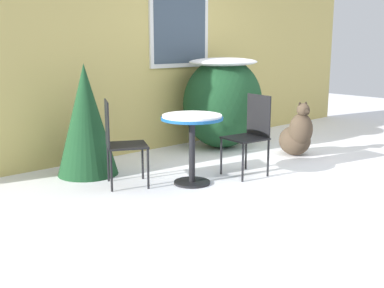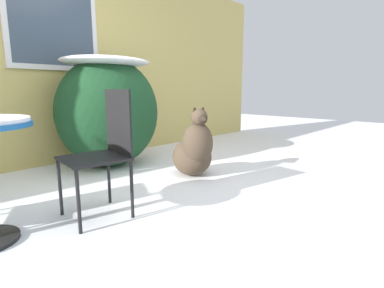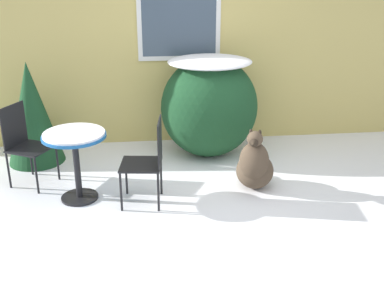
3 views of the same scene
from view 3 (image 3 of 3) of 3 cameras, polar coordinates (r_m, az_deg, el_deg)
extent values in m
plane|color=white|center=(4.91, 0.77, -8.55)|extent=(16.00, 16.00, 0.00)
cube|color=tan|center=(6.54, -1.56, 11.51)|extent=(8.00, 0.06, 2.65)
cube|color=silver|center=(6.43, -1.54, 15.32)|extent=(1.09, 0.04, 1.24)
cube|color=#3D4C5B|center=(6.42, -1.52, 15.31)|extent=(0.97, 0.01, 1.12)
ellipsoid|color=#194223|center=(6.15, 2.06, 4.35)|extent=(1.23, 1.03, 1.29)
ellipsoid|color=white|center=(6.00, 2.14, 9.72)|extent=(1.05, 0.88, 0.12)
cone|color=#194223|center=(6.26, -18.45, 3.50)|extent=(0.70, 0.70, 1.28)
cylinder|color=black|center=(5.38, -13.15, -6.15)|extent=(0.40, 0.40, 0.03)
cylinder|color=black|center=(5.23, -13.47, -2.73)|extent=(0.07, 0.07, 0.68)
cylinder|color=#195699|center=(5.10, -13.81, 0.92)|extent=(0.66, 0.66, 0.03)
cylinder|color=white|center=(5.09, -13.84, 1.20)|extent=(0.64, 0.64, 0.02)
cube|color=black|center=(5.69, -18.53, -0.48)|extent=(0.56, 0.56, 0.02)
cube|color=black|center=(5.73, -20.38, 2.09)|extent=(0.19, 0.35, 0.48)
cylinder|color=black|center=(5.53, -17.95, -3.59)|extent=(0.02, 0.02, 0.43)
cylinder|color=black|center=(5.80, -15.64, -2.13)|extent=(0.02, 0.02, 0.43)
cylinder|color=black|center=(5.76, -20.92, -2.94)|extent=(0.02, 0.02, 0.43)
cylinder|color=black|center=(6.02, -18.56, -1.57)|extent=(0.02, 0.02, 0.43)
cube|color=black|center=(5.01, -6.07, -2.42)|extent=(0.47, 0.47, 0.02)
cube|color=black|center=(4.90, -3.85, 0.20)|extent=(0.06, 0.38, 0.48)
cylinder|color=black|center=(5.30, -7.80, -3.76)|extent=(0.02, 0.02, 0.43)
cylinder|color=black|center=(4.97, -8.42, -5.65)|extent=(0.02, 0.02, 0.43)
cylinder|color=black|center=(5.26, -3.68, -3.82)|extent=(0.02, 0.02, 0.43)
cylinder|color=black|center=(4.92, -4.01, -5.72)|extent=(0.02, 0.02, 0.43)
ellipsoid|color=#4C3D2D|center=(5.46, 7.45, -3.15)|extent=(0.54, 0.56, 0.40)
ellipsoid|color=#4C3D2D|center=(5.27, 7.37, -2.04)|extent=(0.40, 0.38, 0.44)
sphere|color=#4C3D2D|center=(5.14, 7.47, 0.60)|extent=(0.17, 0.17, 0.17)
cone|color=#2D241B|center=(5.04, 7.31, 0.02)|extent=(0.11, 0.09, 0.09)
ellipsoid|color=#2D241B|center=(5.13, 7.00, 1.37)|extent=(0.04, 0.04, 0.08)
ellipsoid|color=#2D241B|center=(5.12, 8.04, 1.28)|extent=(0.04, 0.04, 0.08)
ellipsoid|color=#4C3D2D|center=(5.69, 7.64, -3.31)|extent=(0.15, 0.22, 0.08)
camera|label=1|loc=(4.31, -78.44, -9.03)|focal=45.00mm
camera|label=2|loc=(3.25, -24.92, -8.96)|focal=28.00mm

